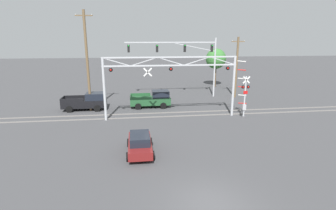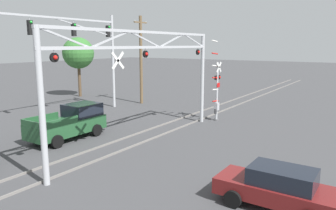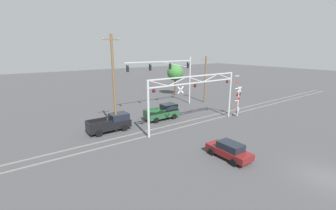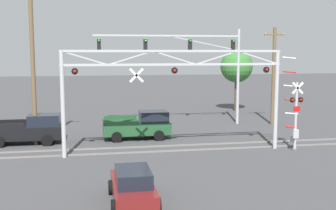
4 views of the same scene
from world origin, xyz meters
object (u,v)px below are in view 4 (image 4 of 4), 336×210
pickup_truck_following (29,129)px  crossing_gantry (174,83)px  crossing_signal_mast (295,116)px  utility_pole_left (33,60)px  utility_pole_right (273,75)px  pickup_truck_lead (140,125)px  traffic_signal_span (200,57)px  sedan_waiting (133,186)px  background_tree_beyond_span (237,67)px

pickup_truck_following → crossing_gantry: bearing=-25.0°
crossing_signal_mast → crossing_gantry: bearing=174.7°
utility_pole_left → crossing_gantry: bearing=-24.1°
crossing_signal_mast → utility_pole_right: 9.71m
crossing_signal_mast → pickup_truck_lead: crossing_signal_mast is taller
utility_pole_right → traffic_signal_span: bearing=171.1°
utility_pole_right → sedan_waiting: bearing=-129.1°
crossing_gantry → traffic_signal_span: size_ratio=1.09×
pickup_truck_lead → pickup_truck_following: same height
utility_pole_left → crossing_signal_mast: bearing=-15.7°
sedan_waiting → utility_pole_left: 14.09m
pickup_truck_following → crossing_signal_mast: bearing=-16.6°
pickup_truck_lead → utility_pole_left: utility_pole_left is taller
sedan_waiting → pickup_truck_following: bearing=114.8°
pickup_truck_lead → sedan_waiting: size_ratio=1.15×
sedan_waiting → background_tree_beyond_span: 28.46m
crossing_signal_mast → traffic_signal_span: traffic_signal_span is taller
pickup_truck_lead → crossing_signal_mast: bearing=-29.8°
utility_pole_right → pickup_truck_following: bearing=-167.8°
pickup_truck_lead → sedan_waiting: bearing=-98.0°
crossing_signal_mast → sedan_waiting: size_ratio=1.43×
crossing_signal_mast → utility_pole_right: utility_pole_right is taller
traffic_signal_span → pickup_truck_following: 14.92m
pickup_truck_following → utility_pole_left: utility_pole_left is taller
pickup_truck_following → sedan_waiting: pickup_truck_following is taller
crossing_gantry → utility_pole_left: utility_pole_left is taller
pickup_truck_lead → utility_pole_left: bearing=-174.7°
crossing_signal_mast → pickup_truck_lead: (-9.12, 5.23, -1.20)m
pickup_truck_following → utility_pole_right: (19.30, 4.16, 3.26)m
crossing_gantry → utility_pole_right: utility_pole_right is taller
utility_pole_left → utility_pole_right: utility_pole_left is taller
background_tree_beyond_span → pickup_truck_lead: bearing=-133.2°
pickup_truck_lead → sedan_waiting: 12.90m
pickup_truck_following → utility_pole_right: utility_pole_right is taller
crossing_gantry → pickup_truck_following: bearing=155.0°
sedan_waiting → traffic_signal_span: bearing=67.2°
crossing_gantry → pickup_truck_following: crossing_gantry is taller
crossing_gantry → utility_pole_right: bearing=39.5°
pickup_truck_lead → background_tree_beyond_span: bearing=46.8°
crossing_signal_mast → sedan_waiting: bearing=-145.3°
pickup_truck_following → utility_pole_left: 4.68m
pickup_truck_following → background_tree_beyond_span: 22.96m
crossing_gantry → sedan_waiting: size_ratio=3.28×
pickup_truck_following → sedan_waiting: bearing=-65.2°
traffic_signal_span → background_tree_beyond_span: bearing=51.6°
pickup_truck_lead → background_tree_beyond_span: background_tree_beyond_span is taller
traffic_signal_span → background_tree_beyond_span: 9.36m
pickup_truck_lead → sedan_waiting: pickup_truck_lead is taller
sedan_waiting → background_tree_beyond_span: bearing=62.1°
crossing_gantry → utility_pole_left: size_ratio=1.23×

